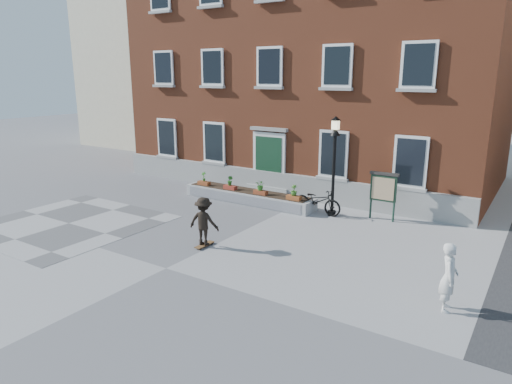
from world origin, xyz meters
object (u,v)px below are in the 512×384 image
Objects in this scene: notice_board at (383,188)px; bystander at (449,277)px; lamp_post at (334,152)px; skateboarder at (204,221)px; bicycle at (317,201)px.

bystander is at bearing -59.42° from notice_board.
bystander is 7.89m from lamp_post.
lamp_post is at bearing 69.10° from skateboarder.
bicycle is at bearing -165.36° from notice_board.
bicycle is 2.62m from notice_board.
notice_board is (1.84, 0.52, -1.28)m from lamp_post.
notice_board is (-3.56, 6.02, 0.42)m from bystander.
notice_board is (2.44, 0.64, 0.72)m from bicycle.
lamp_post is at bearing -78.05° from bicycle.
lamp_post is at bearing -164.13° from notice_board.
notice_board is at bearing -74.17° from bicycle.
bystander is at bearing -130.73° from bicycle.
notice_board is at bearing 56.68° from skateboarder.
bystander is at bearing -0.48° from skateboarder.
bystander is 0.43× the size of lamp_post.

